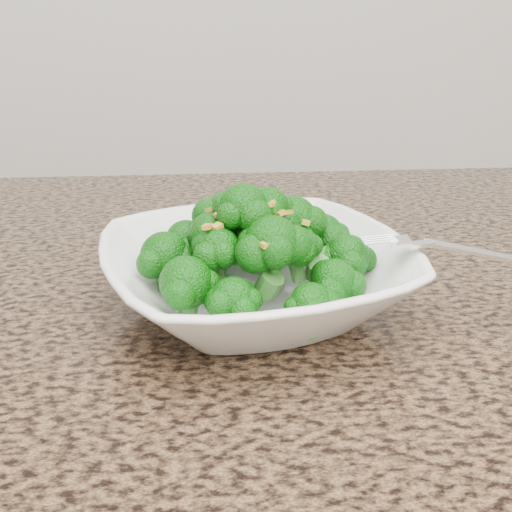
{
  "coord_description": "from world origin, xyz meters",
  "views": [
    {
      "loc": [
        0.0,
        -0.14,
        1.15
      ],
      "look_at": [
        0.04,
        0.35,
        0.95
      ],
      "focal_mm": 45.0,
      "sensor_mm": 36.0,
      "label": 1
    }
  ],
  "objects": [
    {
      "name": "garlic_topping",
      "position": [
        0.04,
        0.35,
        1.04
      ],
      "size": [
        0.13,
        0.13,
        0.01
      ],
      "primitive_type": null,
      "color": "gold",
      "rests_on": "broccoli_pile"
    },
    {
      "name": "broccoli_pile",
      "position": [
        0.04,
        0.35,
        1.0
      ],
      "size": [
        0.22,
        0.22,
        0.07
      ],
      "primitive_type": null,
      "color": "#0D5D0A",
      "rests_on": "bowl"
    },
    {
      "name": "granite_counter",
      "position": [
        0.0,
        0.3,
        0.89
      ],
      "size": [
        1.64,
        1.04,
        0.03
      ],
      "primitive_type": "cube",
      "color": "brown",
      "rests_on": "cabinet"
    },
    {
      "name": "fork",
      "position": [
        0.17,
        0.32,
        0.97
      ],
      "size": [
        0.17,
        0.04,
        0.01
      ],
      "primitive_type": null,
      "rotation": [
        0.0,
        0.0,
        -0.07
      ],
      "color": "silver",
      "rests_on": "bowl"
    },
    {
      "name": "bowl",
      "position": [
        0.04,
        0.35,
        0.93
      ],
      "size": [
        0.31,
        0.31,
        0.06
      ],
      "primitive_type": "imported",
      "rotation": [
        0.0,
        0.0,
        0.26
      ],
      "color": "white",
      "rests_on": "granite_counter"
    }
  ]
}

